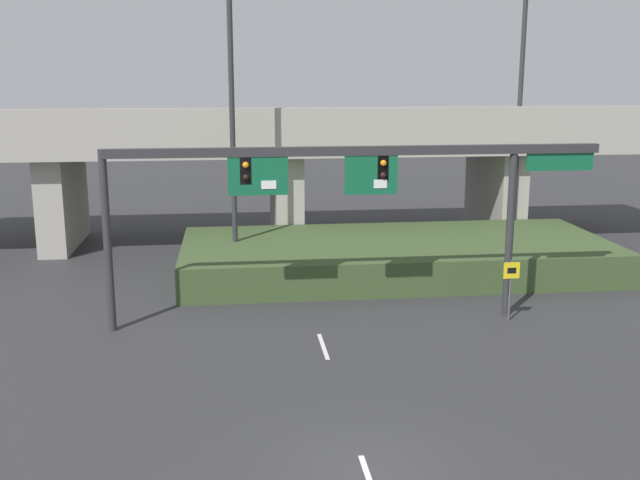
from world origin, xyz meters
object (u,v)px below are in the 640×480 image
object	(u,v)px
parked_sedan_near_right	(531,257)
signal_gantry	(344,180)
highway_light_pole_near	(231,86)
speed_limit_sign	(511,282)
highway_light_pole_far	(520,96)

from	to	relation	value
parked_sedan_near_right	signal_gantry	bearing A→B (deg)	-152.02
highway_light_pole_near	parked_sedan_near_right	size ratio (longest dim) A/B	3.38
speed_limit_sign	parked_sedan_near_right	world-z (taller)	speed_limit_sign
speed_limit_sign	parked_sedan_near_right	size ratio (longest dim) A/B	0.48
highway_light_pole_near	highway_light_pole_far	distance (m)	14.79
highway_light_pole_far	highway_light_pole_near	bearing A→B (deg)	-166.65
highway_light_pole_far	parked_sedan_near_right	size ratio (longest dim) A/B	3.14
speed_limit_sign	highway_light_pole_far	bearing A→B (deg)	68.65
highway_light_pole_near	highway_light_pole_far	world-z (taller)	highway_light_pole_near
signal_gantry	parked_sedan_near_right	size ratio (longest dim) A/B	3.75
highway_light_pole_near	highway_light_pole_far	xyz separation A→B (m)	(14.38, 3.41, -0.57)
parked_sedan_near_right	highway_light_pole_far	bearing A→B (deg)	74.74
highway_light_pole_near	parked_sedan_near_right	bearing A→B (deg)	-5.85
signal_gantry	highway_light_pole_near	bearing A→B (deg)	117.55
signal_gantry	parked_sedan_near_right	world-z (taller)	signal_gantry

